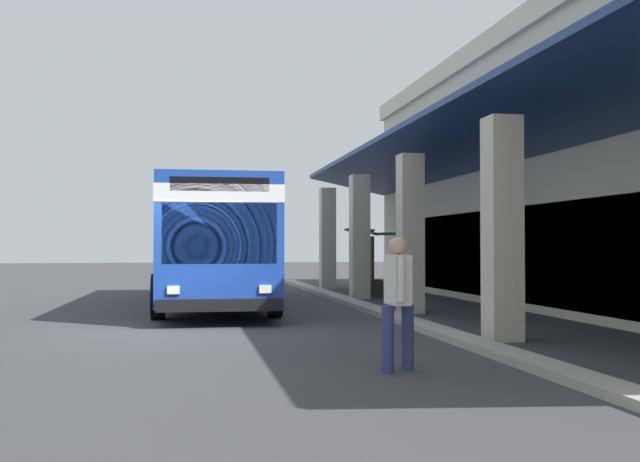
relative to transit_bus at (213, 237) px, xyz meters
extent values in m
plane|color=#38383A|center=(6.02, 7.12, -1.85)|extent=(120.00, 120.00, 0.00)
cube|color=#9E998E|center=(3.25, 3.76, -1.79)|extent=(30.86, 0.50, 0.12)
cube|color=beige|center=(-7.03, 4.54, 0.05)|extent=(0.55, 0.55, 3.80)
cube|color=beige|center=(-1.89, 4.54, 0.05)|extent=(0.55, 0.55, 3.80)
cube|color=beige|center=(3.25, 4.54, 0.05)|extent=(0.55, 0.55, 3.80)
cube|color=beige|center=(8.39, 4.54, 0.05)|extent=(0.55, 0.55, 3.80)
cube|color=navy|center=(3.25, 5.86, 2.30)|extent=(25.71, 3.16, 0.82)
cube|color=#19232D|center=(3.25, 7.50, -0.45)|extent=(21.60, 0.08, 2.40)
cube|color=#193D9E|center=(0.05, 0.00, -0.13)|extent=(11.04, 2.71, 2.75)
cube|color=white|center=(0.05, 0.00, 0.80)|extent=(11.06, 2.73, 0.36)
cube|color=#19232D|center=(-0.25, 0.00, 0.10)|extent=(9.28, 2.72, 0.90)
cube|color=#19232D|center=(5.52, -0.08, 0.00)|extent=(0.09, 2.24, 1.20)
cube|color=black|center=(5.53, -0.08, 0.97)|extent=(0.09, 1.94, 0.28)
cube|color=black|center=(5.65, -0.08, -1.40)|extent=(0.24, 2.45, 0.24)
cube|color=silver|center=(5.59, 0.81, -1.10)|extent=(0.06, 0.24, 0.16)
cube|color=silver|center=(5.56, -0.98, -1.10)|extent=(0.06, 0.24, 0.16)
cube|color=silver|center=(-1.45, 0.02, 1.37)|extent=(2.43, 1.82, 0.24)
cylinder|color=black|center=(3.70, 1.22, -1.35)|extent=(1.00, 0.30, 1.00)
cylinder|color=black|center=(3.66, -1.33, -1.35)|extent=(1.00, 0.30, 1.00)
cylinder|color=black|center=(-3.01, 1.32, -1.35)|extent=(1.00, 0.30, 1.00)
cylinder|color=black|center=(-3.05, -1.23, -1.35)|extent=(1.00, 0.30, 1.00)
cylinder|color=navy|center=(11.09, 1.76, -1.43)|extent=(0.16, 0.16, 0.85)
cylinder|color=navy|center=(10.90, 2.08, -1.43)|extent=(0.16, 0.16, 0.85)
cube|color=silver|center=(11.00, 1.92, -0.69)|extent=(0.50, 0.24, 0.64)
sphere|color=tan|center=(11.00, 1.92, -0.25)|extent=(0.23, 0.23, 0.23)
cylinder|color=silver|center=(11.29, 1.88, -0.65)|extent=(0.09, 0.09, 0.57)
cylinder|color=silver|center=(10.70, 1.96, -0.65)|extent=(0.09, 0.09, 0.57)
cube|color=#4C4742|center=(-2.99, 5.21, -1.60)|extent=(0.77, 0.77, 0.50)
cylinder|color=#332319|center=(-2.99, 5.21, -1.35)|extent=(0.65, 0.65, 0.02)
cylinder|color=brown|center=(-2.99, 5.21, -0.64)|extent=(0.16, 0.16, 1.43)
ellipsoid|color=#286B33|center=(-2.49, 5.09, 0.23)|extent=(1.04, 0.43, 0.16)
ellipsoid|color=#286B33|center=(-2.72, 5.65, 0.15)|extent=(0.72, 1.00, 0.14)
ellipsoid|color=#286B33|center=(-3.27, 5.43, 0.16)|extent=(0.70, 0.61, 0.15)
ellipsoid|color=#286B33|center=(-3.30, 4.81, 0.30)|extent=(0.79, 0.92, 0.19)
ellipsoid|color=#286B33|center=(-2.88, 4.82, 0.21)|extent=(0.41, 0.83, 0.19)
camera|label=1|loc=(20.00, -0.75, -0.26)|focal=41.00mm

